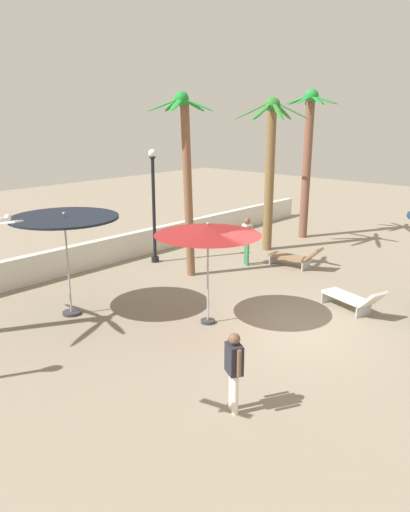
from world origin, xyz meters
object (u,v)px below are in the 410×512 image
object	(u,v)px
palm_tree_1	(270,159)
guest_1	(247,236)
lounge_chair_0	(353,298)
patio_umbrella_0	(208,230)
patio_umbrella_2	(65,222)
lounge_chair_1	(296,257)
guest_0	(234,365)
palm_tree_2	(186,169)
lamp_post_1	(154,204)
palm_tree_3	(308,149)

from	to	relation	value
palm_tree_1	guest_1	world-z (taller)	palm_tree_1
lounge_chair_0	patio_umbrella_0	bearing A→B (deg)	142.77
patio_umbrella_2	lounge_chair_1	size ratio (longest dim) A/B	1.47
lounge_chair_1	guest_1	distance (m)	1.86
guest_0	palm_tree_2	bearing A→B (deg)	49.80
lounge_chair_0	lamp_post_1	bearing A→B (deg)	92.33
palm_tree_2	palm_tree_3	size ratio (longest dim) A/B	0.95
patio_umbrella_0	lounge_chair_1	world-z (taller)	patio_umbrella_0
palm_tree_3	guest_1	size ratio (longest dim) A/B	3.61
lamp_post_1	lounge_chair_1	distance (m)	5.37
palm_tree_1	lounge_chair_1	bearing A→B (deg)	-122.49
lounge_chair_0	lounge_chair_1	world-z (taller)	same
patio_umbrella_0	palm_tree_2	distance (m)	4.14
patio_umbrella_0	guest_0	world-z (taller)	patio_umbrella_0
patio_umbrella_0	lounge_chair_0	xyz separation A→B (m)	(3.22, -2.45, -2.08)
lamp_post_1	lounge_chair_1	world-z (taller)	lamp_post_1
patio_umbrella_2	guest_1	distance (m)	7.09
patio_umbrella_0	lamp_post_1	size ratio (longest dim) A/B	0.66
lounge_chair_1	guest_1	xyz separation A→B (m)	(-0.89, 1.50, 0.66)
patio_umbrella_2	guest_0	size ratio (longest dim) A/B	1.82
palm_tree_3	palm_tree_2	bearing A→B (deg)	-179.43
palm_tree_2	palm_tree_3	distance (m)	7.48
palm_tree_3	lounge_chair_1	size ratio (longest dim) A/B	3.26
palm_tree_2	guest_1	xyz separation A→B (m)	(2.36, -0.67, -2.51)
palm_tree_3	patio_umbrella_0	bearing A→B (deg)	-162.20
patio_umbrella_2	lounge_chair_1	world-z (taller)	patio_umbrella_2
patio_umbrella_0	patio_umbrella_2	bearing A→B (deg)	123.06
lounge_chair_0	palm_tree_3	bearing A→B (deg)	39.97
lounge_chair_1	guest_1	bearing A→B (deg)	120.57
palm_tree_2	patio_umbrella_2	bearing A→B (deg)	179.81
guest_0	lamp_post_1	bearing A→B (deg)	55.50
palm_tree_3	lamp_post_1	size ratio (longest dim) A/B	1.53
palm_tree_3	lamp_post_1	world-z (taller)	palm_tree_3
lamp_post_1	patio_umbrella_2	bearing A→B (deg)	-157.73
patio_umbrella_2	palm_tree_3	bearing A→B (deg)	0.28
patio_umbrella_0	lamp_post_1	distance (m)	5.95
patio_umbrella_0	guest_1	xyz separation A→B (m)	(4.85, 2.45, -1.42)
guest_0	patio_umbrella_0	bearing A→B (deg)	48.13
guest_1	lounge_chair_0	bearing A→B (deg)	-108.32
patio_umbrella_0	palm_tree_1	xyz separation A→B (m)	(7.13, 3.15, 1.11)
palm_tree_1	palm_tree_3	size ratio (longest dim) A/B	0.94
lounge_chair_1	guest_1	size ratio (longest dim) A/B	1.11
palm_tree_2	guest_1	bearing A→B (deg)	-15.91
palm_tree_1	lounge_chair_0	size ratio (longest dim) A/B	2.98
guest_1	palm_tree_2	bearing A→B (deg)	164.09
patio_umbrella_2	palm_tree_1	distance (m)	9.23
lounge_chair_0	guest_0	bearing A→B (deg)	-174.15
palm_tree_2	lamp_post_1	bearing A→B (deg)	78.14
palm_tree_1	lounge_chair_0	distance (m)	7.53
palm_tree_1	lounge_chair_1	world-z (taller)	palm_tree_1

